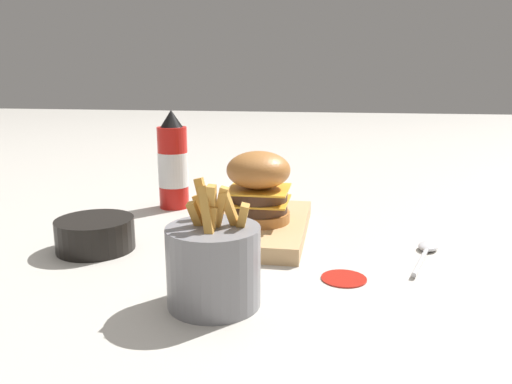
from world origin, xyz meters
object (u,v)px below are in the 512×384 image
at_px(serving_board, 256,226).
at_px(spoon, 426,250).
at_px(fries_basket, 214,264).
at_px(burger, 258,186).
at_px(side_bowl, 95,233).
at_px(ketchup_bottle, 173,165).

xyz_separation_m(serving_board, spoon, (0.06, 0.28, -0.01)).
bearing_deg(fries_basket, burger, 177.84).
bearing_deg(burger, side_bowl, -65.38).
relative_size(fries_basket, spoon, 1.02).
distance_m(ketchup_bottle, side_bowl, 0.29).
relative_size(serving_board, burger, 2.37).
bearing_deg(side_bowl, serving_board, 117.03).
xyz_separation_m(ketchup_bottle, spoon, (0.21, 0.49, -0.09)).
xyz_separation_m(serving_board, burger, (0.01, 0.01, 0.08)).
bearing_deg(fries_basket, side_bowl, -124.02).
bearing_deg(burger, serving_board, -148.99).
relative_size(burger, side_bowl, 0.99).
bearing_deg(ketchup_bottle, serving_board, 53.08).
relative_size(ketchup_bottle, fries_basket, 1.31).
relative_size(serving_board, side_bowl, 2.35).
relative_size(burger, ketchup_bottle, 0.60).
bearing_deg(ketchup_bottle, fries_basket, 24.41).
height_order(serving_board, ketchup_bottle, ketchup_bottle).
height_order(burger, fries_basket, fries_basket).
bearing_deg(ketchup_bottle, spoon, 66.82).
xyz_separation_m(side_bowl, spoon, (-0.07, 0.53, -0.02)).
height_order(serving_board, burger, burger).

